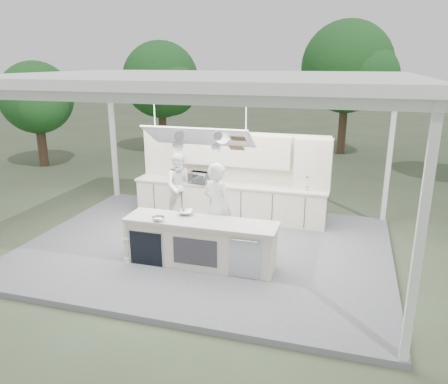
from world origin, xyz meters
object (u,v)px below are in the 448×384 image
(head_chef, at_px, (217,209))
(sous_chef, at_px, (181,186))
(demo_island, at_px, (200,242))
(back_counter, at_px, (229,201))

(head_chef, bearing_deg, sous_chef, -24.70)
(demo_island, height_order, sous_chef, sous_chef)
(sous_chef, bearing_deg, demo_island, -84.54)
(back_counter, bearing_deg, demo_island, -86.37)
(demo_island, distance_m, sous_chef, 2.86)
(demo_island, bearing_deg, back_counter, 93.63)
(sous_chef, bearing_deg, head_chef, -73.59)
(back_counter, height_order, sous_chef, sous_chef)
(head_chef, relative_size, sous_chef, 1.15)
(demo_island, distance_m, head_chef, 0.83)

